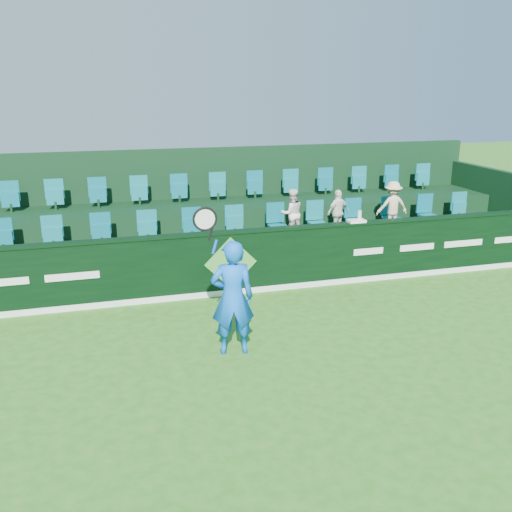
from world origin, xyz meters
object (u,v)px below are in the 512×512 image
object	(u,v)px
tennis_player	(232,297)
drinks_bottle	(360,216)
towel	(356,221)
spectator_right	(392,206)
spectator_left	(292,213)
spectator_middle	(338,212)

from	to	relation	value
tennis_player	drinks_bottle	size ratio (longest dim) A/B	9.98
tennis_player	drinks_bottle	distance (m)	4.41
tennis_player	towel	size ratio (longest dim) A/B	6.75
tennis_player	spectator_right	xyz separation A→B (m)	(4.89, 3.79, 0.43)
drinks_bottle	spectator_left	bearing A→B (deg)	135.88
spectator_middle	spectator_left	bearing A→B (deg)	-17.43
tennis_player	drinks_bottle	world-z (taller)	tennis_player
spectator_left	spectator_right	bearing A→B (deg)	179.02
spectator_left	spectator_right	distance (m)	2.56
spectator_left	drinks_bottle	world-z (taller)	spectator_left
tennis_player	spectator_right	world-z (taller)	tennis_player
spectator_right	towel	size ratio (longest dim) A/B	3.19
towel	drinks_bottle	distance (m)	0.12
spectator_right	drinks_bottle	size ratio (longest dim) A/B	4.72
tennis_player	spectator_left	world-z (taller)	tennis_player
spectator_left	towel	bearing A→B (deg)	133.14
towel	drinks_bottle	bearing A→B (deg)	0.00
towel	drinks_bottle	size ratio (longest dim) A/B	1.48
tennis_player	towel	world-z (taller)	tennis_player
spectator_left	towel	xyz separation A→B (m)	(1.09, -1.12, 0.01)
spectator_right	spectator_middle	bearing A→B (deg)	5.28
towel	spectator_left	bearing A→B (deg)	134.12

